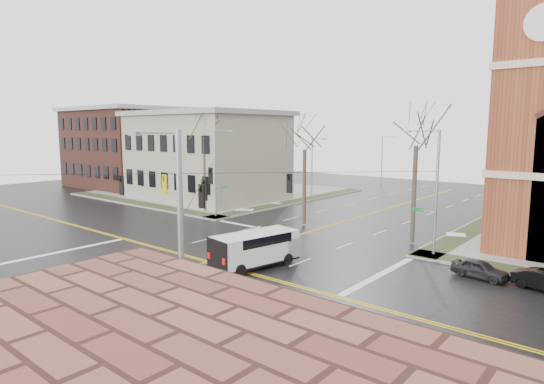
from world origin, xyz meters
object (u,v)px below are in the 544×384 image
Objects in this scene: signal_pole_ne at (434,189)px; streetlight_north_a at (313,166)px; tree_nw_far at (204,132)px; signal_pole_nw at (216,170)px; parked_car_a at (480,269)px; cargo_van at (258,246)px; tree_nw_near at (305,145)px; tree_ne at (416,139)px; signal_pole_se at (178,257)px; streetlight_north_b at (383,158)px.

signal_pole_ne is 1.12× the size of streetlight_north_a.
signal_pole_nw is at bearing -24.04° from tree_nw_far.
streetlight_north_a is at bearing 61.74° from parked_car_a.
tree_nw_near is (-5.34, 12.68, 6.37)m from cargo_van.
signal_pole_nw is 20.58m from tree_ne.
cargo_van reaches higher than parked_car_a.
signal_pole_ne is at bearing 0.00° from signal_pole_nw.
signal_pole_ne is 26.45m from tree_nw_far.
signal_pole_nw and signal_pole_se have the same top height.
cargo_van is at bearing -113.75° from tree_ne.
signal_pole_nw is 36.51m from streetlight_north_b.
tree_nw_far is (-4.14, -14.95, 4.43)m from streetlight_north_a.
tree_nw_near reaches higher than signal_pole_se.
tree_nw_far is (-4.14, -34.95, 4.43)m from streetlight_north_b.
tree_nw_near reaches higher than parked_car_a.
signal_pole_ne is 1.00× the size of signal_pole_se.
signal_pole_ne is 2.67× the size of parked_car_a.
signal_pole_ne reaches higher than parked_car_a.
tree_nw_far is at bearing 155.96° from signal_pole_nw.
streetlight_north_a is at bearing 119.09° from signal_pole_se.
tree_ne is (-2.51, 25.51, 3.44)m from signal_pole_se.
signal_pole_ne and signal_pole_se have the same top height.
tree_nw_near is (12.75, 1.12, -1.17)m from tree_nw_far.
signal_pole_se is 63.43m from streetlight_north_b.
cargo_van is (-8.02, 12.98, -3.59)m from signal_pole_se.
signal_pole_se is 0.78× the size of tree_ne.
signal_pole_nw is 0.84× the size of tree_nw_near.
tree_nw_far is at bearing -174.99° from tree_nw_near.
streetlight_north_b is at bearing 83.25° from tree_nw_far.
tree_ne is at bearing 134.91° from signal_pole_ne.
tree_nw_far is (-26.11, 1.55, 3.94)m from signal_pole_ne.
signal_pole_ne is at bearing -11.28° from tree_nw_near.
cargo_van is 15.39m from tree_ne.
streetlight_north_b is 39.36m from tree_ne.
parked_car_a is at bearing -56.50° from streetlight_north_b.
signal_pole_nw is at bearing -91.05° from streetlight_north_b.
parked_car_a is at bearing 78.09° from signal_pole_se.
tree_ne reaches higher than streetlight_north_b.
signal_pole_ne is 0.84× the size of tree_nw_near.
signal_pole_se reaches higher than streetlight_north_b.
tree_nw_far is (-26.11, 24.55, 3.94)m from signal_pole_se.
parked_car_a is (4.20, 19.94, -4.37)m from signal_pole_se.
streetlight_north_a is (-21.97, 39.50, -0.48)m from signal_pole_se.
tree_nw_near is at bearing 168.72° from signal_pole_ne.
streetlight_north_b reaches higher than cargo_van.
signal_pole_se is 0.84× the size of tree_nw_near.
tree_nw_near is at bearing 179.20° from tree_ne.
parked_car_a is (4.20, -3.06, -4.37)m from signal_pole_ne.
tree_ne is at bearing 77.26° from cargo_van.
streetlight_north_b is at bearing 42.00° from parked_car_a.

